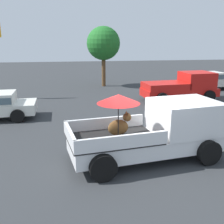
{
  "coord_description": "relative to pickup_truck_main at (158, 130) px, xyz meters",
  "views": [
    {
      "loc": [
        -2.44,
        -8.13,
        3.92
      ],
      "look_at": [
        -0.8,
        2.09,
        1.1
      ],
      "focal_mm": 43.57,
      "sensor_mm": 36.0,
      "label": 1
    }
  ],
  "objects": [
    {
      "name": "tree_by_lot",
      "position": [
        0.04,
        14.39,
        2.51
      ],
      "size": [
        2.72,
        2.72,
        4.87
      ],
      "color": "brown",
      "rests_on": "ground"
    },
    {
      "name": "parked_sedan_far",
      "position": [
        7.95,
        11.65,
        -0.24
      ],
      "size": [
        4.48,
        2.36,
        1.33
      ],
      "rotation": [
        0.0,
        0.0,
        3.26
      ],
      "color": "black",
      "rests_on": "ground"
    },
    {
      "name": "pickup_truck_main",
      "position": [
        0.0,
        0.0,
        0.0
      ],
      "size": [
        5.27,
        2.84,
        2.27
      ],
      "rotation": [
        0.0,
        0.0,
        0.14
      ],
      "color": "black",
      "rests_on": "ground"
    },
    {
      "name": "ground_plane",
      "position": [
        -0.43,
        -0.06,
        -0.98
      ],
      "size": [
        80.0,
        80.0,
        0.0
      ],
      "primitive_type": "plane",
      "color": "#2D3033"
    },
    {
      "name": "pickup_truck_red",
      "position": [
        4.38,
        8.22,
        -0.1
      ],
      "size": [
        4.93,
        2.48,
        1.8
      ],
      "rotation": [
        0.0,
        0.0,
        0.08
      ],
      "color": "black",
      "rests_on": "ground"
    }
  ]
}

